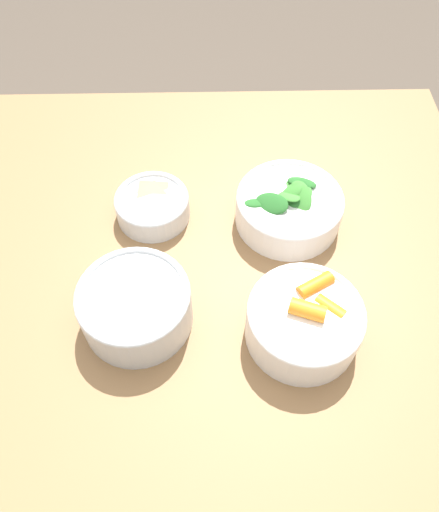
{
  "coord_description": "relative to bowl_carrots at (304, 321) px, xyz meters",
  "views": [
    {
      "loc": [
        -0.05,
        0.37,
        1.38
      ],
      "look_at": [
        -0.06,
        -0.04,
        0.79
      ],
      "focal_mm": 35.0,
      "sensor_mm": 36.0,
      "label": 1
    }
  ],
  "objects": [
    {
      "name": "bowl_beans_hotdog",
      "position": [
        0.22,
        -0.03,
        -0.0
      ],
      "size": [
        0.15,
        0.15,
        0.07
      ],
      "color": "silver",
      "rests_on": "dining_table"
    },
    {
      "name": "bowl_greens",
      "position": [
        -0.0,
        -0.2,
        -0.0
      ],
      "size": [
        0.16,
        0.16,
        0.08
      ],
      "color": "white",
      "rests_on": "dining_table"
    },
    {
      "name": "bowl_carrots",
      "position": [
        0.0,
        0.0,
        0.0
      ],
      "size": [
        0.15,
        0.15,
        0.08
      ],
      "color": "white",
      "rests_on": "dining_table"
    },
    {
      "name": "ground_plane",
      "position": [
        0.17,
        -0.07,
        -0.79
      ],
      "size": [
        10.0,
        10.0,
        0.0
      ],
      "primitive_type": "plane",
      "color": "#4C4238"
    },
    {
      "name": "dining_table",
      "position": [
        0.17,
        -0.07,
        -0.16
      ],
      "size": [
        0.97,
        0.93,
        0.76
      ],
      "color": "olive",
      "rests_on": "ground_plane"
    },
    {
      "name": "bowl_cookies",
      "position": [
        0.21,
        -0.22,
        -0.01
      ],
      "size": [
        0.12,
        0.12,
        0.04
      ],
      "color": "silver",
      "rests_on": "dining_table"
    }
  ]
}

